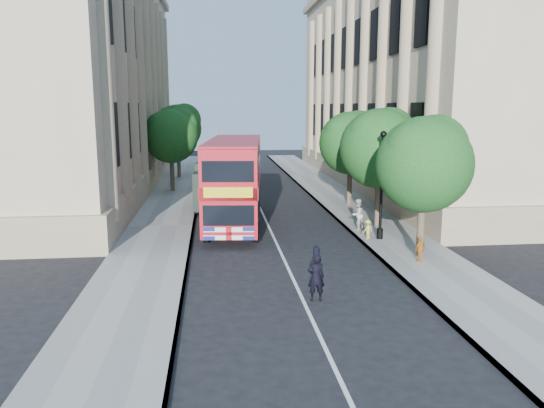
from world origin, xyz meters
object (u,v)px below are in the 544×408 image
object	(u,v)px
lamp_post	(381,190)
woman_pedestrian	(357,215)
police_constable	(316,277)
double_decker_bus	(235,180)
box_van	(214,186)

from	to	relation	value
lamp_post	woman_pedestrian	size ratio (longest dim) A/B	3.19
lamp_post	police_constable	bearing A→B (deg)	-121.48
double_decker_bus	police_constable	bearing A→B (deg)	-73.46
lamp_post	woman_pedestrian	distance (m)	2.54
box_van	woman_pedestrian	size ratio (longest dim) A/B	3.29
woman_pedestrian	police_constable	bearing A→B (deg)	30.73
double_decker_bus	box_van	xyz separation A→B (m)	(-1.12, 4.96, -1.08)
police_constable	box_van	bearing A→B (deg)	-79.95
police_constable	woman_pedestrian	size ratio (longest dim) A/B	1.00
police_constable	woman_pedestrian	distance (m)	10.18
police_constable	lamp_post	bearing A→B (deg)	-122.86
police_constable	woman_pedestrian	world-z (taller)	woman_pedestrian
double_decker_bus	woman_pedestrian	size ratio (longest dim) A/B	6.26
lamp_post	box_van	size ratio (longest dim) A/B	0.97
woman_pedestrian	box_van	bearing A→B (deg)	-80.44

